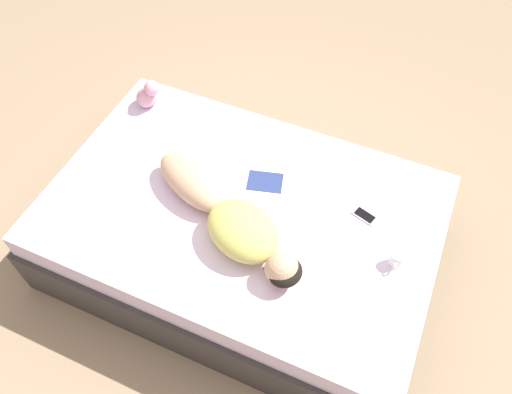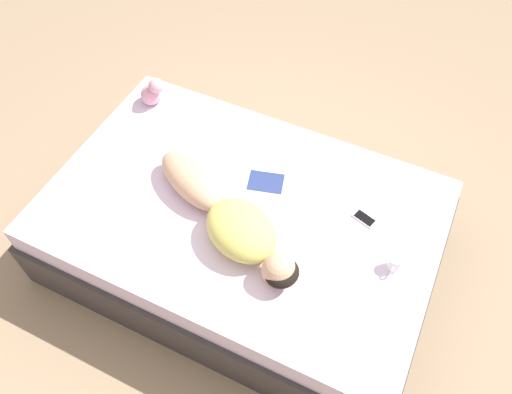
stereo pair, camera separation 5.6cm
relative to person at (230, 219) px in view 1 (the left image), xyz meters
The scene contains 7 objects.
ground_plane 0.69m from the person, behind, with size 12.00×12.00×0.00m, color #9E8466.
bed 0.42m from the person, behind, with size 1.54×2.34×0.57m.
person is the anchor object (origin of this frame).
open_magazine 0.50m from the person, behind, with size 0.54×0.42×0.01m.
coffee_mug 0.92m from the person, 99.33° to the left, with size 0.11×0.07×0.09m.
cell_phone 0.78m from the person, 119.90° to the left, with size 0.11×0.16×0.01m.
plush_toy 1.17m from the person, 126.42° to the right, with size 0.16×0.18×0.22m.
Camera 1 is at (1.51, 0.76, 2.95)m, focal length 35.00 mm.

